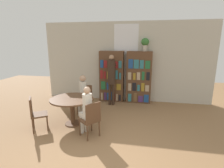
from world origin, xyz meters
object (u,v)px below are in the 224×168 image
librarian_standing (112,75)px  reading_table (72,103)px  bookshelf_left (112,77)px  chair_far_side (91,118)px  chair_left_side (85,97)px  seated_reader_right (86,108)px  chair_near_camera (36,112)px  bookshelf_right (139,77)px  flower_vase (145,43)px  seated_reader_left (83,93)px

librarian_standing → reading_table: bearing=-113.9°
bookshelf_left → reading_table: bearing=-106.9°
chair_far_side → librarian_standing: (0.05, 2.32, 0.61)m
chair_left_side → seated_reader_right: size_ratio=0.72×
bookshelf_left → chair_far_side: bookshelf_left is taller
chair_near_camera → librarian_standing: (1.55, 2.24, 0.61)m
bookshelf_left → reading_table: size_ratio=1.65×
chair_left_side → bookshelf_left: bearing=-112.3°
chair_far_side → seated_reader_right: bearing=90.0°
bookshelf_right → chair_left_side: bookshelf_right is taller
flower_vase → reading_table: flower_vase is taller
bookshelf_left → seated_reader_left: bookshelf_left is taller
bookshelf_left → reading_table: (-0.68, -2.24, -0.34)m
bookshelf_right → reading_table: bookshelf_right is taller
reading_table → seated_reader_right: size_ratio=0.95×
chair_near_camera → librarian_standing: librarian_standing is taller
bookshelf_left → librarian_standing: bookshelf_left is taller
chair_near_camera → seated_reader_left: 1.50m
bookshelf_left → chair_left_side: bearing=-115.5°
seated_reader_right → flower_vase: bearing=13.1°
reading_table → flower_vase: bearing=49.8°
chair_left_side → chair_far_side: (0.66, -1.51, 0.00)m
flower_vase → chair_near_camera: bearing=-134.2°
flower_vase → chair_left_side: (-1.84, -1.32, -1.72)m
chair_left_side → chair_far_side: 1.65m
bookshelf_left → seated_reader_left: bearing=-113.0°
chair_left_side → seated_reader_left: bearing=90.0°
chair_near_camera → chair_far_side: (1.49, -0.08, 0.00)m
bookshelf_right → librarian_standing: size_ratio=1.06×
bookshelf_left → seated_reader_right: (-0.11, -2.70, -0.29)m
chair_near_camera → reading_table: bearing=90.0°
reading_table → librarian_standing: size_ratio=0.64×
bookshelf_right → seated_reader_right: 2.95m
bookshelf_right → reading_table: bearing=-127.5°
flower_vase → chair_far_side: size_ratio=0.52×
bookshelf_left → chair_far_side: size_ratio=2.18×
bookshelf_right → chair_left_side: size_ratio=2.18×
reading_table → chair_left_side: size_ratio=1.32×
flower_vase → chair_near_camera: flower_vase is taller
chair_far_side → reading_table: bearing=90.0°
librarian_standing → bookshelf_left: bearing=100.3°
flower_vase → reading_table: 3.34m
flower_vase → chair_far_side: (-1.18, -2.83, -1.72)m
flower_vase → seated_reader_left: 2.83m
reading_table → librarian_standing: (0.77, 1.74, 0.48)m
bookshelf_right → seated_reader_right: bookshelf_right is taller
flower_vase → chair_left_side: size_ratio=0.52×
bookshelf_left → bookshelf_right: (1.04, -0.00, 0.00)m
bookshelf_right → bookshelf_left: bearing=180.0°
seated_reader_left → bookshelf_right: bearing=-134.9°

